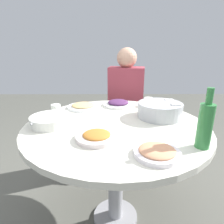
{
  "coord_description": "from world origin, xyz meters",
  "views": [
    {
      "loc": [
        1.11,
        -0.03,
        1.19
      ],
      "look_at": [
        -0.02,
        -0.02,
        0.81
      ],
      "focal_mm": 31.07,
      "sensor_mm": 36.0,
      "label": 1
    }
  ],
  "objects": [
    {
      "name": "soup_bowl",
      "position": [
        0.02,
        -0.39,
        0.77
      ],
      "size": [
        0.25,
        0.25,
        0.06
      ],
      "color": "white",
      "rests_on": "round_dining_table"
    },
    {
      "name": "rice_bowl",
      "position": [
        -0.11,
        0.29,
        0.8
      ],
      "size": [
        0.29,
        0.29,
        0.11
      ],
      "color": "#B2B5BA",
      "rests_on": "round_dining_table"
    },
    {
      "name": "dish_eggplant",
      "position": [
        -0.39,
        0.03,
        0.76
      ],
      "size": [
        0.24,
        0.24,
        0.05
      ],
      "color": "white",
      "rests_on": "round_dining_table"
    },
    {
      "name": "diner_left",
      "position": [
        -0.79,
        0.12,
        0.75
      ],
      "size": [
        0.38,
        0.37,
        0.76
      ],
      "color": "#2D333D",
      "rests_on": "stool_for_diner_left"
    },
    {
      "name": "ground",
      "position": [
        0.0,
        0.0,
        0.0
      ],
      "size": [
        8.0,
        8.0,
        0.0
      ],
      "primitive_type": "plane",
      "color": "#52524A"
    },
    {
      "name": "dish_noodles",
      "position": [
        -0.33,
        -0.25,
        0.76
      ],
      "size": [
        0.24,
        0.24,
        0.04
      ],
      "color": "white",
      "rests_on": "round_dining_table"
    },
    {
      "name": "dish_tofu_braise",
      "position": [
        0.22,
        -0.1,
        0.76
      ],
      "size": [
        0.21,
        0.21,
        0.04
      ],
      "color": "silver",
      "rests_on": "round_dining_table"
    },
    {
      "name": "stool_for_diner_left",
      "position": [
        -0.79,
        0.12,
        0.22
      ],
      "size": [
        0.36,
        0.36,
        0.43
      ],
      "primitive_type": "cylinder",
      "color": "brown",
      "rests_on": "ground"
    },
    {
      "name": "dish_shrimp",
      "position": [
        0.37,
        0.17,
        0.76
      ],
      "size": [
        0.2,
        0.2,
        0.04
      ],
      "color": "white",
      "rests_on": "round_dining_table"
    },
    {
      "name": "tea_cup_far",
      "position": [
        -0.38,
        0.27,
        0.78
      ],
      "size": [
        0.07,
        0.07,
        0.07
      ],
      "primitive_type": "cylinder",
      "color": "white",
      "rests_on": "round_dining_table"
    },
    {
      "name": "tea_cup_near",
      "position": [
        -0.21,
        -0.42,
        0.77
      ],
      "size": [
        0.07,
        0.07,
        0.06
      ],
      "primitive_type": "cylinder",
      "color": "white",
      "rests_on": "round_dining_table"
    },
    {
      "name": "round_dining_table",
      "position": [
        0.0,
        0.0,
        0.64
      ],
      "size": [
        1.11,
        1.11,
        0.74
      ],
      "color": "#99999E",
      "rests_on": "ground"
    },
    {
      "name": "green_bottle",
      "position": [
        0.3,
        0.39,
        0.86
      ],
      "size": [
        0.07,
        0.07,
        0.28
      ],
      "color": "#317F3D",
      "rests_on": "round_dining_table"
    }
  ]
}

